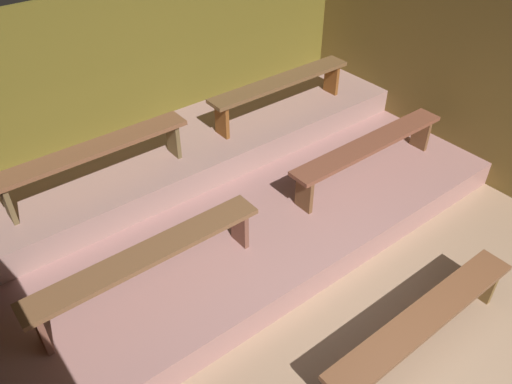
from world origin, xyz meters
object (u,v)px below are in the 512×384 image
(bench_floor_center, at_px, (424,321))
(bench_middle_right, at_px, (281,85))
(bench_lower_left, at_px, (148,259))
(bench_middle_left, at_px, (94,154))
(bench_lower_right, at_px, (369,148))

(bench_floor_center, xyz_separation_m, bench_middle_right, (1.11, 3.22, 0.63))
(bench_floor_center, bearing_deg, bench_lower_left, 131.37)
(bench_lower_left, distance_m, bench_middle_left, 1.44)
(bench_middle_left, bearing_deg, bench_middle_right, 0.00)
(bench_lower_left, relative_size, bench_middle_right, 1.08)
(bench_lower_left, height_order, bench_lower_right, same)
(bench_middle_left, bearing_deg, bench_lower_right, -27.11)
(bench_lower_left, bearing_deg, bench_floor_center, -48.63)
(bench_lower_right, height_order, bench_middle_left, bench_middle_left)
(bench_floor_center, xyz_separation_m, bench_middle_left, (-1.43, 3.22, 0.63))
(bench_middle_left, bearing_deg, bench_lower_left, -97.28)
(bench_lower_right, bearing_deg, bench_floor_center, -125.22)
(bench_lower_left, bearing_deg, bench_lower_right, 0.00)
(bench_lower_right, bearing_deg, bench_lower_left, 180.00)
(bench_middle_right, bearing_deg, bench_lower_right, -82.72)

